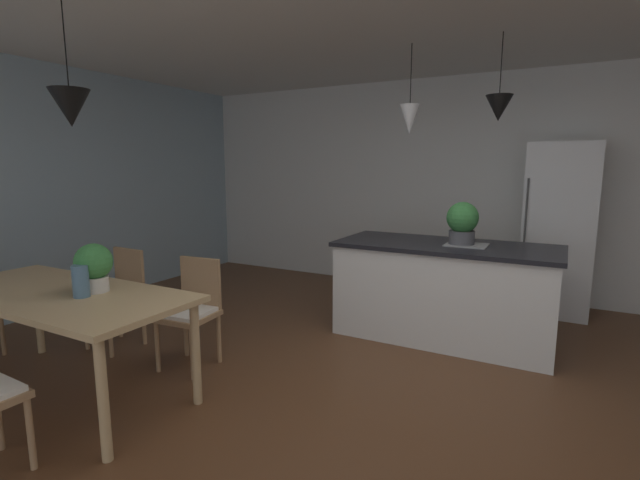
{
  "coord_description": "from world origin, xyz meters",
  "views": [
    {
      "loc": [
        0.94,
        -2.7,
        1.62
      ],
      "look_at": [
        -0.67,
        0.27,
        1.06
      ],
      "focal_mm": 25.7,
      "sensor_mm": 36.0,
      "label": 1
    }
  ],
  "objects_px": {
    "dining_table": "(59,301)",
    "potted_plant_on_island": "(462,222)",
    "chair_far_right": "(191,309)",
    "vase_on_dining_table": "(81,281)",
    "refrigerator": "(558,229)",
    "potted_plant_on_table": "(94,266)",
    "kitchen_island": "(444,290)",
    "chair_far_left": "(118,294)"
  },
  "relations": [
    {
      "from": "chair_far_left",
      "to": "refrigerator",
      "type": "relative_size",
      "value": 0.47
    },
    {
      "from": "potted_plant_on_island",
      "to": "potted_plant_on_table",
      "type": "height_order",
      "value": "potted_plant_on_island"
    },
    {
      "from": "dining_table",
      "to": "chair_far_left",
      "type": "relative_size",
      "value": 2.27
    },
    {
      "from": "chair_far_left",
      "to": "potted_plant_on_table",
      "type": "relative_size",
      "value": 2.6
    },
    {
      "from": "potted_plant_on_island",
      "to": "vase_on_dining_table",
      "type": "bearing_deg",
      "value": -129.02
    },
    {
      "from": "dining_table",
      "to": "potted_plant_on_island",
      "type": "bearing_deg",
      "value": 47.17
    },
    {
      "from": "kitchen_island",
      "to": "refrigerator",
      "type": "distance_m",
      "value": 1.68
    },
    {
      "from": "chair_far_left",
      "to": "kitchen_island",
      "type": "height_order",
      "value": "kitchen_island"
    },
    {
      "from": "chair_far_left",
      "to": "potted_plant_on_table",
      "type": "xyz_separation_m",
      "value": [
        0.68,
        -0.68,
        0.47
      ]
    },
    {
      "from": "kitchen_island",
      "to": "potted_plant_on_island",
      "type": "relative_size",
      "value": 5.07
    },
    {
      "from": "chair_far_right",
      "to": "potted_plant_on_island",
      "type": "xyz_separation_m",
      "value": [
        1.78,
        1.59,
        0.63
      ]
    },
    {
      "from": "kitchen_island",
      "to": "potted_plant_on_table",
      "type": "distance_m",
      "value": 2.97
    },
    {
      "from": "dining_table",
      "to": "potted_plant_on_island",
      "type": "xyz_separation_m",
      "value": [
        2.22,
        2.39,
        0.42
      ]
    },
    {
      "from": "chair_far_right",
      "to": "kitchen_island",
      "type": "height_order",
      "value": "kitchen_island"
    },
    {
      "from": "refrigerator",
      "to": "potted_plant_on_island",
      "type": "relative_size",
      "value": 4.73
    },
    {
      "from": "kitchen_island",
      "to": "vase_on_dining_table",
      "type": "distance_m",
      "value": 3.03
    },
    {
      "from": "chair_far_left",
      "to": "vase_on_dining_table",
      "type": "distance_m",
      "value": 1.15
    },
    {
      "from": "chair_far_right",
      "to": "refrigerator",
      "type": "height_order",
      "value": "refrigerator"
    },
    {
      "from": "chair_far_right",
      "to": "potted_plant_on_island",
      "type": "relative_size",
      "value": 2.22
    },
    {
      "from": "chair_far_right",
      "to": "chair_far_left",
      "type": "relative_size",
      "value": 1.0
    },
    {
      "from": "kitchen_island",
      "to": "potted_plant_on_island",
      "type": "distance_m",
      "value": 0.66
    },
    {
      "from": "kitchen_island",
      "to": "potted_plant_on_table",
      "type": "relative_size",
      "value": 5.94
    },
    {
      "from": "chair_far_right",
      "to": "vase_on_dining_table",
      "type": "height_order",
      "value": "vase_on_dining_table"
    },
    {
      "from": "kitchen_island",
      "to": "potted_plant_on_island",
      "type": "xyz_separation_m",
      "value": [
        0.13,
        0.0,
        0.65
      ]
    },
    {
      "from": "chair_far_right",
      "to": "dining_table",
      "type": "bearing_deg",
      "value": -118.67
    },
    {
      "from": "refrigerator",
      "to": "potted_plant_on_table",
      "type": "bearing_deg",
      "value": -127.05
    },
    {
      "from": "potted_plant_on_island",
      "to": "potted_plant_on_table",
      "type": "relative_size",
      "value": 1.17
    },
    {
      "from": "dining_table",
      "to": "chair_far_right",
      "type": "height_order",
      "value": "chair_far_right"
    },
    {
      "from": "chair_far_right",
      "to": "refrigerator",
      "type": "xyz_separation_m",
      "value": [
        2.53,
        2.94,
        0.45
      ]
    },
    {
      "from": "chair_far_right",
      "to": "vase_on_dining_table",
      "type": "bearing_deg",
      "value": -101.58
    },
    {
      "from": "refrigerator",
      "to": "chair_far_right",
      "type": "bearing_deg",
      "value": -130.77
    },
    {
      "from": "kitchen_island",
      "to": "vase_on_dining_table",
      "type": "bearing_deg",
      "value": -127.03
    },
    {
      "from": "vase_on_dining_table",
      "to": "dining_table",
      "type": "bearing_deg",
      "value": 178.39
    },
    {
      "from": "refrigerator",
      "to": "vase_on_dining_table",
      "type": "height_order",
      "value": "refrigerator"
    },
    {
      "from": "refrigerator",
      "to": "potted_plant_on_table",
      "type": "relative_size",
      "value": 5.55
    },
    {
      "from": "refrigerator",
      "to": "potted_plant_on_island",
      "type": "xyz_separation_m",
      "value": [
        -0.75,
        -1.35,
        0.18
      ]
    },
    {
      "from": "dining_table",
      "to": "refrigerator",
      "type": "bearing_deg",
      "value": 51.53
    },
    {
      "from": "chair_far_right",
      "to": "vase_on_dining_table",
      "type": "relative_size",
      "value": 4.07
    },
    {
      "from": "kitchen_island",
      "to": "vase_on_dining_table",
      "type": "xyz_separation_m",
      "value": [
        -1.81,
        -2.4,
        0.41
      ]
    },
    {
      "from": "chair_far_right",
      "to": "chair_far_left",
      "type": "height_order",
      "value": "same"
    },
    {
      "from": "chair_far_left",
      "to": "potted_plant_on_table",
      "type": "bearing_deg",
      "value": -45.2
    },
    {
      "from": "dining_table",
      "to": "kitchen_island",
      "type": "bearing_deg",
      "value": 48.95
    }
  ]
}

